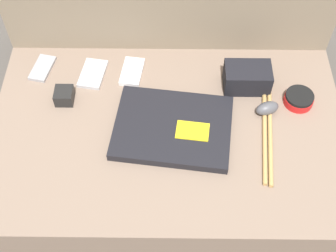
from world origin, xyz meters
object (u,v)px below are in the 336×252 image
(phone_small, at_px, (93,74))
(phone_silver, at_px, (42,68))
(phone_black, at_px, (132,72))
(camera_pouch, at_px, (247,78))
(computer_mouse, at_px, (267,108))
(speaker_puck, at_px, (299,99))
(laptop, at_px, (173,128))
(charger_brick, at_px, (64,96))

(phone_small, bearing_deg, phone_silver, -178.64)
(phone_black, height_order, camera_pouch, camera_pouch)
(computer_mouse, distance_m, phone_small, 0.53)
(phone_black, distance_m, camera_pouch, 0.35)
(phone_small, bearing_deg, phone_black, 13.66)
(computer_mouse, distance_m, camera_pouch, 0.11)
(camera_pouch, bearing_deg, speaker_puck, -23.05)
(phone_black, xyz_separation_m, camera_pouch, (0.34, -0.05, 0.03))
(speaker_puck, height_order, camera_pouch, camera_pouch)
(laptop, height_order, computer_mouse, computer_mouse)
(computer_mouse, bearing_deg, laptop, 174.37)
(computer_mouse, distance_m, charger_brick, 0.59)
(phone_silver, xyz_separation_m, phone_black, (0.28, -0.01, 0.00))
(computer_mouse, relative_size, phone_black, 0.66)
(phone_black, distance_m, charger_brick, 0.22)
(laptop, distance_m, computer_mouse, 0.28)
(speaker_puck, distance_m, camera_pouch, 0.16)
(computer_mouse, relative_size, phone_small, 0.62)
(phone_black, bearing_deg, charger_brick, -142.54)
(laptop, xyz_separation_m, speaker_puck, (0.37, 0.11, 0.00))
(phone_black, bearing_deg, speaker_puck, -4.87)
(computer_mouse, xyz_separation_m, phone_silver, (-0.67, 0.16, -0.01))
(camera_pouch, height_order, charger_brick, camera_pouch)
(computer_mouse, bearing_deg, phone_black, 139.85)
(speaker_puck, distance_m, phone_black, 0.50)
(phone_small, distance_m, charger_brick, 0.12)
(camera_pouch, bearing_deg, laptop, -142.44)
(charger_brick, bearing_deg, laptop, -18.58)
(phone_silver, relative_size, charger_brick, 2.01)
(computer_mouse, bearing_deg, phone_small, 145.30)
(laptop, distance_m, speaker_puck, 0.38)
(phone_black, bearing_deg, camera_pouch, -0.08)
(laptop, distance_m, phone_black, 0.25)
(computer_mouse, xyz_separation_m, phone_black, (-0.40, 0.15, -0.01))
(phone_black, height_order, charger_brick, charger_brick)
(phone_silver, xyz_separation_m, phone_small, (0.16, -0.02, 0.00))
(speaker_puck, bearing_deg, camera_pouch, 156.95)
(speaker_puck, relative_size, phone_silver, 0.75)
(phone_black, bearing_deg, phone_small, -167.82)
(phone_small, bearing_deg, camera_pouch, 4.54)
(phone_silver, bearing_deg, laptop, -17.27)
(phone_silver, relative_size, phone_small, 0.91)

